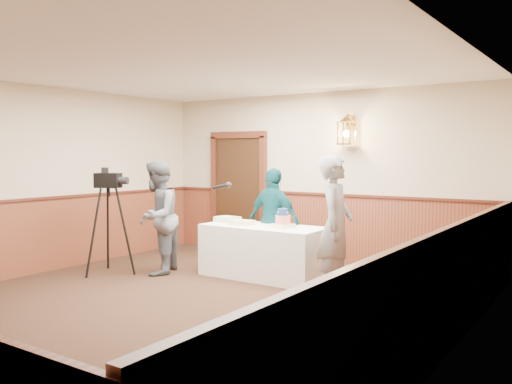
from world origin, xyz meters
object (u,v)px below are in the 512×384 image
(interviewer, at_px, (157,217))
(tiered_cake, at_px, (283,220))
(baker, at_px, (336,226))
(sheet_cake_green, at_px, (227,219))
(assistant_p, at_px, (274,220))
(display_table, at_px, (264,252))
(tv_camera_rig, at_px, (109,229))
(sheet_cake_yellow, at_px, (242,223))

(interviewer, bearing_deg, tiered_cake, 86.83)
(baker, bearing_deg, sheet_cake_green, 66.58)
(assistant_p, bearing_deg, display_table, 108.32)
(tv_camera_rig, bearing_deg, interviewer, 11.52)
(display_table, xyz_separation_m, sheet_cake_green, (-0.72, 0.08, 0.41))
(display_table, bearing_deg, assistant_p, 100.06)
(interviewer, bearing_deg, display_table, 91.17)
(interviewer, bearing_deg, baker, 73.19)
(sheet_cake_yellow, distance_m, assistant_p, 0.53)
(sheet_cake_yellow, height_order, baker, baker)
(baker, bearing_deg, display_table, 63.76)
(tiered_cake, distance_m, sheet_cake_yellow, 0.66)
(sheet_cake_yellow, xyz_separation_m, sheet_cake_green, (-0.39, 0.16, 0.01))
(sheet_cake_green, height_order, tv_camera_rig, tv_camera_rig)
(interviewer, xyz_separation_m, tv_camera_rig, (-0.59, -0.41, -0.18))
(tiered_cake, xyz_separation_m, interviewer, (-1.76, -0.69, -0.01))
(sheet_cake_yellow, xyz_separation_m, assistant_p, (0.26, 0.47, 0.00))
(tiered_cake, xyz_separation_m, baker, (0.97, -0.32, 0.03))
(display_table, xyz_separation_m, assistant_p, (-0.07, 0.38, 0.41))
(interviewer, distance_m, assistant_p, 1.74)
(baker, bearing_deg, assistant_p, 50.48)
(display_table, distance_m, sheet_cake_green, 0.83)
(sheet_cake_yellow, relative_size, tv_camera_rig, 0.21)
(display_table, distance_m, baker, 1.43)
(tiered_cake, height_order, baker, baker)
(display_table, relative_size, sheet_cake_yellow, 5.58)
(sheet_cake_yellow, bearing_deg, sheet_cake_green, 157.38)
(sheet_cake_yellow, bearing_deg, display_table, 15.10)
(display_table, bearing_deg, tiered_cake, -0.60)
(tiered_cake, height_order, assistant_p, assistant_p)
(sheet_cake_yellow, relative_size, assistant_p, 0.20)
(sheet_cake_green, xyz_separation_m, interviewer, (-0.72, -0.77, 0.06))
(sheet_cake_green, relative_size, baker, 0.19)
(display_table, bearing_deg, interviewer, -154.33)
(interviewer, xyz_separation_m, assistant_p, (1.37, 1.07, -0.06))
(assistant_p, bearing_deg, tv_camera_rig, 45.23)
(interviewer, height_order, tv_camera_rig, interviewer)
(tiered_cake, relative_size, baker, 0.18)
(interviewer, distance_m, tv_camera_rig, 0.74)
(display_table, height_order, sheet_cake_green, sheet_cake_green)
(assistant_p, bearing_deg, tiered_cake, 143.85)
(interviewer, bearing_deg, assistant_p, 103.48)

